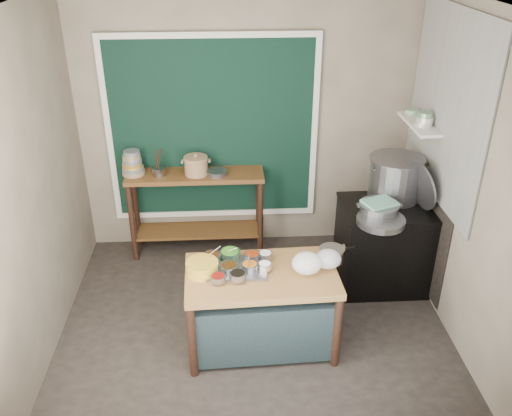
{
  "coord_description": "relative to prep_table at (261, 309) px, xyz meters",
  "views": [
    {
      "loc": [
        -0.21,
        -3.96,
        3.31
      ],
      "look_at": [
        0.04,
        0.25,
        1.06
      ],
      "focal_mm": 38.0,
      "sensor_mm": 36.0,
      "label": 1
    }
  ],
  "objects": [
    {
      "name": "shallow_pan",
      "position": [
        1.12,
        0.52,
        0.53
      ],
      "size": [
        0.49,
        0.49,
        0.06
      ],
      "primitive_type": "cylinder",
      "rotation": [
        0.0,
        0.0,
        -0.11
      ],
      "color": "gray",
      "rests_on": "stove_top"
    },
    {
      "name": "stove_block",
      "position": [
        1.3,
        0.85,
        0.05
      ],
      "size": [
        0.9,
        0.68,
        0.85
      ],
      "primitive_type": "cube",
      "color": "black",
      "rests_on": "floor"
    },
    {
      "name": "condiment_tray",
      "position": [
        -0.2,
        0.06,
        0.39
      ],
      "size": [
        0.5,
        0.37,
        0.02
      ],
      "primitive_type": "cube",
      "rotation": [
        0.0,
        0.0,
        -0.04
      ],
      "color": "gray",
      "rests_on": "prep_table"
    },
    {
      "name": "curtain_panel",
      "position": [
        -0.4,
        1.77,
        0.98
      ],
      "size": [
        2.1,
        0.02,
        1.9
      ],
      "primitive_type": "cube",
      "color": "black",
      "rests_on": "back_wall"
    },
    {
      "name": "utensil_cup",
      "position": [
        -0.97,
        1.55,
        0.62
      ],
      "size": [
        0.19,
        0.19,
        0.09
      ],
      "primitive_type": "cylinder",
      "rotation": [
        0.0,
        0.0,
        -0.29
      ],
      "color": "gray",
      "rests_on": "back_counter"
    },
    {
      "name": "back_wall",
      "position": [
        -0.05,
        1.81,
        1.02
      ],
      "size": [
        3.5,
        0.02,
        2.8
      ],
      "primitive_type": "cube",
      "color": "gray",
      "rests_on": "floor"
    },
    {
      "name": "plastic_bag_b",
      "position": [
        0.55,
        0.05,
        0.46
      ],
      "size": [
        0.24,
        0.21,
        0.16
      ],
      "primitive_type": "ellipsoid",
      "rotation": [
        0.0,
        0.0,
        -0.11
      ],
      "color": "white",
      "rests_on": "prep_table"
    },
    {
      "name": "right_wall",
      "position": [
        1.71,
        0.3,
        1.02
      ],
      "size": [
        0.02,
        3.0,
        2.8
      ],
      "primitive_type": "cube",
      "color": "gray",
      "rests_on": "floor"
    },
    {
      "name": "shelf_bowl_green",
      "position": [
        1.58,
        1.39,
        1.26
      ],
      "size": [
        0.14,
        0.14,
        0.05
      ],
      "primitive_type": "cylinder",
      "rotation": [
        0.0,
        0.0,
        0.03
      ],
      "color": "gray",
      "rests_on": "wall_shelf"
    },
    {
      "name": "left_wall",
      "position": [
        -1.81,
        0.3,
        1.02
      ],
      "size": [
        0.02,
        3.0,
        2.8
      ],
      "primitive_type": "cube",
      "color": "gray",
      "rests_on": "floor"
    },
    {
      "name": "floor",
      "position": [
        -0.05,
        0.3,
        -0.39
      ],
      "size": [
        3.5,
        3.0,
        0.02
      ],
      "primitive_type": "cube",
      "color": "#2E2823",
      "rests_on": "ground"
    },
    {
      "name": "ceramic_crock",
      "position": [
        -0.58,
        1.55,
        0.66
      ],
      "size": [
        0.27,
        0.27,
        0.18
      ],
      "primitive_type": null,
      "rotation": [
        0.0,
        0.0,
        0.03
      ],
      "color": "#967752",
      "rests_on": "back_counter"
    },
    {
      "name": "yellow_basin",
      "position": [
        -0.48,
        0.03,
        0.43
      ],
      "size": [
        0.29,
        0.29,
        0.1
      ],
      "primitive_type": "cylinder",
      "rotation": [
        0.0,
        0.0,
        -0.09
      ],
      "color": "gold",
      "rests_on": "prep_table"
    },
    {
      "name": "saucepan",
      "position": [
        0.6,
        0.15,
        0.43
      ],
      "size": [
        0.29,
        0.29,
        0.12
      ],
      "primitive_type": null,
      "rotation": [
        0.0,
        0.0,
        0.41
      ],
      "color": "gray",
      "rests_on": "prep_table"
    },
    {
      "name": "shelf_bowl_stack",
      "position": [
        1.58,
        1.05,
        1.3
      ],
      "size": [
        0.16,
        0.16,
        0.13
      ],
      "color": "silver",
      "rests_on": "wall_shelf"
    },
    {
      "name": "curtain_frame",
      "position": [
        -0.4,
        1.76,
        0.98
      ],
      "size": [
        2.22,
        0.03,
        2.02
      ],
      "primitive_type": null,
      "color": "beige",
      "rests_on": "back_wall"
    },
    {
      "name": "wall_shelf",
      "position": [
        1.58,
        1.15,
        1.23
      ],
      "size": [
        0.22,
        0.7,
        0.03
      ],
      "primitive_type": "cube",
      "color": "beige",
      "rests_on": "right_wall"
    },
    {
      "name": "wide_bowl",
      "position": [
        -0.37,
        1.52,
        0.6
      ],
      "size": [
        0.28,
        0.28,
        0.05
      ],
      "primitive_type": "cylinder",
      "rotation": [
        0.0,
        0.0,
        0.41
      ],
      "color": "gray",
      "rests_on": "back_counter"
    },
    {
      "name": "plastic_bag_a",
      "position": [
        0.37,
        -0.02,
        0.47
      ],
      "size": [
        0.31,
        0.28,
        0.19
      ],
      "primitive_type": "ellipsoid",
      "rotation": [
        0.0,
        0.0,
        -0.35
      ],
      "color": "white",
      "rests_on": "prep_table"
    },
    {
      "name": "stove_top",
      "position": [
        1.3,
        0.85,
        0.49
      ],
      "size": [
        0.92,
        0.69,
        0.03
      ],
      "primitive_type": "cube",
      "color": "black",
      "rests_on": "stove_block"
    },
    {
      "name": "bowl_stack",
      "position": [
        -1.24,
        1.59,
        0.69
      ],
      "size": [
        0.24,
        0.24,
        0.26
      ],
      "color": "tan",
      "rests_on": "back_counter"
    },
    {
      "name": "steamer",
      "position": [
        1.14,
        0.68,
        0.57
      ],
      "size": [
        0.4,
        0.4,
        0.12
      ],
      "primitive_type": null,
      "rotation": [
        0.0,
        0.0,
        -0.06
      ],
      "color": "gray",
      "rests_on": "stove_top"
    },
    {
      "name": "tile_panel",
      "position": [
        1.69,
        0.85,
        1.48
      ],
      "size": [
        0.02,
        1.7,
        1.7
      ],
      "primitive_type": "cube",
      "color": "#B2B2AA",
      "rests_on": "right_wall"
    },
    {
      "name": "stock_pot",
      "position": [
        1.37,
        1.04,
        0.72
      ],
      "size": [
        0.7,
        0.7,
        0.42
      ],
      "primitive_type": null,
      "rotation": [
        0.0,
        0.0,
        0.39
      ],
      "color": "gray",
      "rests_on": "stove_top"
    },
    {
      "name": "soot_patch",
      "position": [
        1.69,
        0.95,
        0.32
      ],
      "size": [
        0.01,
        1.3,
        1.3
      ],
      "primitive_type": "cube",
      "color": "black",
      "rests_on": "right_wall"
    },
    {
      "name": "prep_table",
      "position": [
        0.0,
        0.0,
        0.0
      ],
      "size": [
        1.28,
        0.77,
        0.75
      ],
      "primitive_type": "cube",
      "rotation": [
        0.0,
        0.0,
        0.04
      ],
      "color": "olive",
      "rests_on": "floor"
    },
    {
      "name": "green_cloth",
      "position": [
        1.14,
        0.68,
        0.64
      ],
      "size": [
        0.35,
        0.31,
        0.02
      ],
      "primitive_type": "cube",
      "rotation": [
        0.0,
        0.0,
        0.36
      ],
      "color": "#65AB98",
      "rests_on": "steamer"
    },
    {
      "name": "ceiling",
      "position": [
        -0.05,
        0.3,
        2.43
      ],
      "size": [
        3.5,
        3.0,
        0.02
      ],
      "primitive_type": "cube",
      "color": "gray",
      "rests_on": "back_wall"
    },
    {
      "name": "pot_lid",
      "position": [
        1.55,
        0.8,
        0.74
      ],
      "size": [
        0.23,
        0.49,
        0.47
      ],
      "primitive_type": "cylinder",
      "rotation": [
        0.0,
        1.36,
        0.23
      ],
      "color": "gray",
      "rests_on": "stove_top"
    },
    {
      "name": "back_counter",
      "position": [
        -0.6,
        1.58,
        0.1
      ],
      "size": [
        1.45,
        0.4,
        0.95
      ],
      "primitive_type": "cube",
      "color": "#533517",
      "rests_on": "floor"
    },
    {
      "name": "condiment_bowls",
      "position": [
        -0.23,
        0.08,
        0.43
      ],
      "size": [
        0.6,
        0.48,
        0.07
      ],
      "color": "gray",
      "rests_on": "condiment_tray"
    }
  ]
}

